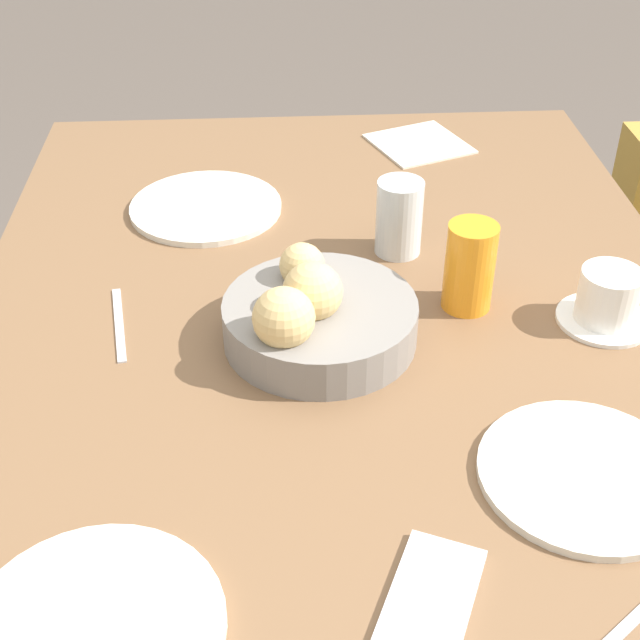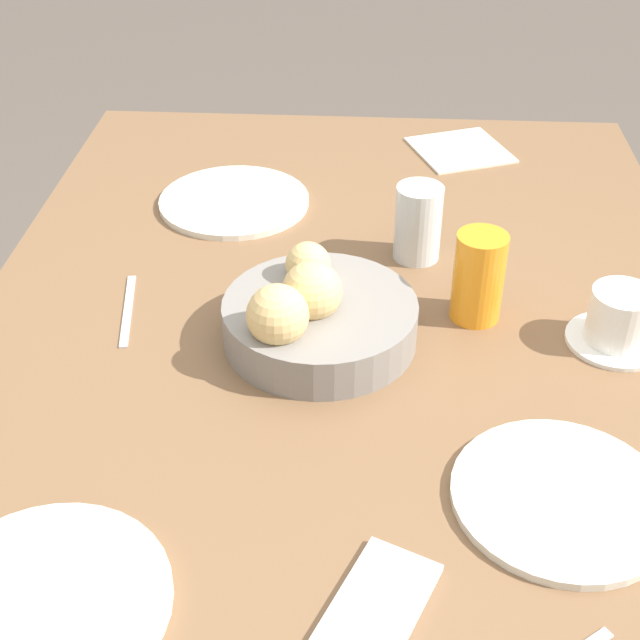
{
  "view_description": "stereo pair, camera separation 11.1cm",
  "coord_description": "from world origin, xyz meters",
  "px_view_note": "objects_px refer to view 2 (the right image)",
  "views": [
    {
      "loc": [
        0.89,
        -0.08,
        1.41
      ],
      "look_at": [
        -0.01,
        -0.03,
        0.76
      ],
      "focal_mm": 50.0,
      "sensor_mm": 36.0,
      "label": 1
    },
    {
      "loc": [
        0.89,
        0.03,
        1.41
      ],
      "look_at": [
        -0.01,
        -0.03,
        0.76
      ],
      "focal_mm": 50.0,
      "sensor_mm": 36.0,
      "label": 2
    }
  ],
  "objects_px": {
    "bread_basket": "(315,315)",
    "plate_near_right": "(43,603)",
    "juice_glass": "(478,277)",
    "water_tumbler": "(418,223)",
    "plate_near_left": "(234,201)",
    "napkin": "(460,150)",
    "cell_phone": "(374,613)",
    "fork_silver": "(128,310)",
    "plate_far_center": "(561,497)",
    "coffee_cup": "(619,320)"
  },
  "relations": [
    {
      "from": "fork_silver",
      "to": "cell_phone",
      "type": "height_order",
      "value": "cell_phone"
    },
    {
      "from": "napkin",
      "to": "cell_phone",
      "type": "bearing_deg",
      "value": -8.14
    },
    {
      "from": "plate_near_right",
      "to": "plate_far_center",
      "type": "relative_size",
      "value": 1.03
    },
    {
      "from": "plate_near_left",
      "to": "plate_near_right",
      "type": "distance_m",
      "value": 0.77
    },
    {
      "from": "water_tumbler",
      "to": "coffee_cup",
      "type": "distance_m",
      "value": 0.31
    },
    {
      "from": "bread_basket",
      "to": "plate_near_left",
      "type": "bearing_deg",
      "value": -156.72
    },
    {
      "from": "cell_phone",
      "to": "water_tumbler",
      "type": "bearing_deg",
      "value": 175.13
    },
    {
      "from": "plate_far_center",
      "to": "coffee_cup",
      "type": "distance_m",
      "value": 0.3
    },
    {
      "from": "water_tumbler",
      "to": "juice_glass",
      "type": "bearing_deg",
      "value": 26.63
    },
    {
      "from": "cell_phone",
      "to": "plate_near_left",
      "type": "bearing_deg",
      "value": -162.98
    },
    {
      "from": "juice_glass",
      "to": "fork_silver",
      "type": "height_order",
      "value": "juice_glass"
    },
    {
      "from": "plate_near_left",
      "to": "juice_glass",
      "type": "xyz_separation_m",
      "value": [
        0.29,
        0.36,
        0.06
      ]
    },
    {
      "from": "juice_glass",
      "to": "water_tumbler",
      "type": "bearing_deg",
      "value": -153.37
    },
    {
      "from": "plate_near_right",
      "to": "plate_near_left",
      "type": "bearing_deg",
      "value": 175.28
    },
    {
      "from": "water_tumbler",
      "to": "napkin",
      "type": "distance_m",
      "value": 0.38
    },
    {
      "from": "fork_silver",
      "to": "plate_near_left",
      "type": "bearing_deg",
      "value": 162.07
    },
    {
      "from": "plate_far_center",
      "to": "juice_glass",
      "type": "relative_size",
      "value": 1.86
    },
    {
      "from": "plate_far_center",
      "to": "plate_near_left",
      "type": "bearing_deg",
      "value": -145.44
    },
    {
      "from": "bread_basket",
      "to": "plate_near_right",
      "type": "distance_m",
      "value": 0.47
    },
    {
      "from": "bread_basket",
      "to": "plate_near_right",
      "type": "bearing_deg",
      "value": -27.63
    },
    {
      "from": "plate_near_left",
      "to": "cell_phone",
      "type": "bearing_deg",
      "value": 17.02
    },
    {
      "from": "cell_phone",
      "to": "plate_far_center",
      "type": "bearing_deg",
      "value": 128.42
    },
    {
      "from": "bread_basket",
      "to": "cell_phone",
      "type": "relative_size",
      "value": 1.46
    },
    {
      "from": "plate_far_center",
      "to": "cell_phone",
      "type": "relative_size",
      "value": 1.34
    },
    {
      "from": "plate_near_left",
      "to": "cell_phone",
      "type": "xyz_separation_m",
      "value": [
        0.76,
        0.23,
        -0.0
      ]
    },
    {
      "from": "napkin",
      "to": "plate_near_left",
      "type": "bearing_deg",
      "value": -59.24
    },
    {
      "from": "coffee_cup",
      "to": "fork_silver",
      "type": "distance_m",
      "value": 0.63
    },
    {
      "from": "plate_near_left",
      "to": "fork_silver",
      "type": "bearing_deg",
      "value": -17.93
    },
    {
      "from": "plate_near_right",
      "to": "napkin",
      "type": "height_order",
      "value": "plate_near_right"
    },
    {
      "from": "napkin",
      "to": "cell_phone",
      "type": "height_order",
      "value": "cell_phone"
    },
    {
      "from": "bread_basket",
      "to": "plate_far_center",
      "type": "bearing_deg",
      "value": 46.38
    },
    {
      "from": "water_tumbler",
      "to": "plate_near_left",
      "type": "bearing_deg",
      "value": -116.62
    },
    {
      "from": "bread_basket",
      "to": "juice_glass",
      "type": "bearing_deg",
      "value": 108.37
    },
    {
      "from": "plate_near_left",
      "to": "juice_glass",
      "type": "height_order",
      "value": "juice_glass"
    },
    {
      "from": "napkin",
      "to": "water_tumbler",
      "type": "bearing_deg",
      "value": -13.54
    },
    {
      "from": "plate_near_right",
      "to": "fork_silver",
      "type": "xyz_separation_m",
      "value": [
        -0.46,
        -0.04,
        -0.0
      ]
    },
    {
      "from": "bread_basket",
      "to": "fork_silver",
      "type": "height_order",
      "value": "bread_basket"
    },
    {
      "from": "plate_far_center",
      "to": "napkin",
      "type": "height_order",
      "value": "plate_far_center"
    },
    {
      "from": "bread_basket",
      "to": "napkin",
      "type": "relative_size",
      "value": 1.23
    },
    {
      "from": "napkin",
      "to": "coffee_cup",
      "type": "bearing_deg",
      "value": 15.66
    },
    {
      "from": "plate_near_right",
      "to": "cell_phone",
      "type": "relative_size",
      "value": 1.39
    },
    {
      "from": "plate_near_right",
      "to": "water_tumbler",
      "type": "relative_size",
      "value": 2.09
    },
    {
      "from": "coffee_cup",
      "to": "water_tumbler",
      "type": "bearing_deg",
      "value": -128.24
    },
    {
      "from": "juice_glass",
      "to": "coffee_cup",
      "type": "distance_m",
      "value": 0.18
    },
    {
      "from": "plate_near_left",
      "to": "plate_near_right",
      "type": "height_order",
      "value": "same"
    },
    {
      "from": "bread_basket",
      "to": "coffee_cup",
      "type": "height_order",
      "value": "bread_basket"
    },
    {
      "from": "water_tumbler",
      "to": "napkin",
      "type": "relative_size",
      "value": 0.56
    },
    {
      "from": "fork_silver",
      "to": "napkin",
      "type": "xyz_separation_m",
      "value": [
        -0.53,
        0.47,
        0.0
      ]
    },
    {
      "from": "fork_silver",
      "to": "napkin",
      "type": "bearing_deg",
      "value": 138.18
    },
    {
      "from": "juice_glass",
      "to": "plate_near_right",
      "type": "bearing_deg",
      "value": -41.18
    }
  ]
}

